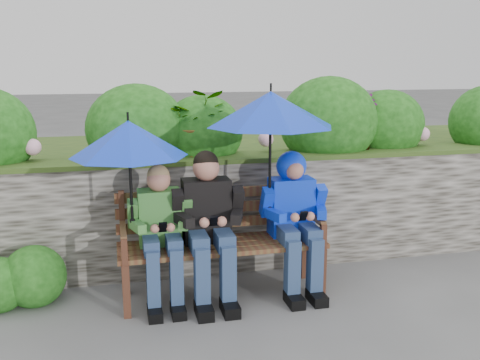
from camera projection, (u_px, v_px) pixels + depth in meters
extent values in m
plane|color=#525252|center=(243.00, 300.00, 4.23)|extent=(60.00, 60.00, 0.00)
cube|color=#332F28|center=(223.00, 214.00, 4.83)|extent=(8.00, 0.40, 1.00)
cube|color=#27431B|center=(223.00, 158.00, 4.72)|extent=(8.00, 0.42, 0.04)
cube|color=#27431B|center=(202.00, 186.00, 5.97)|extent=(8.00, 2.00, 0.96)
ellipsoid|color=#15430F|center=(137.00, 129.00, 4.68)|extent=(0.88, 0.71, 0.79)
ellipsoid|color=#15430F|center=(202.00, 132.00, 4.83)|extent=(0.74, 0.59, 0.67)
ellipsoid|color=#15430F|center=(329.00, 122.00, 5.07)|extent=(0.95, 0.76, 0.86)
ellipsoid|color=#15430F|center=(386.00, 125.00, 5.30)|extent=(0.77, 0.62, 0.70)
sphere|color=#E6A4C3|center=(33.00, 147.00, 4.42)|extent=(0.14, 0.14, 0.14)
sphere|color=#E6A4C3|center=(266.00, 139.00, 4.88)|extent=(0.14, 0.14, 0.14)
sphere|color=#E6A4C3|center=(423.00, 134.00, 5.24)|extent=(0.14, 0.14, 0.14)
imported|color=#15430F|center=(196.00, 122.00, 4.70)|extent=(0.52, 0.45, 0.58)
imported|color=#15430F|center=(359.00, 120.00, 5.06)|extent=(0.31, 0.31, 0.55)
sphere|color=#15430F|center=(34.00, 277.00, 4.15)|extent=(0.49, 0.49, 0.49)
cube|color=#47271A|center=(126.00, 292.00, 3.89)|extent=(0.05, 0.05, 0.41)
cube|color=#47271A|center=(125.00, 271.00, 4.28)|extent=(0.05, 0.05, 0.41)
cube|color=#47271A|center=(322.00, 273.00, 4.24)|extent=(0.05, 0.05, 0.41)
cube|color=#47271A|center=(304.00, 255.00, 4.62)|extent=(0.05, 0.05, 0.41)
cube|color=#5A301E|center=(227.00, 253.00, 4.05)|extent=(1.63, 0.09, 0.04)
cube|color=#5A301E|center=(224.00, 248.00, 4.16)|extent=(1.63, 0.09, 0.04)
cube|color=#5A301E|center=(221.00, 243.00, 4.27)|extent=(1.63, 0.09, 0.04)
cube|color=#5A301E|center=(218.00, 238.00, 4.38)|extent=(1.63, 0.09, 0.04)
cube|color=#47271A|center=(122.00, 219.00, 4.20)|extent=(0.05, 0.05, 0.45)
cube|color=#5A301E|center=(123.00, 230.00, 4.00)|extent=(0.05, 0.42, 0.04)
cube|color=#47271A|center=(124.00, 252.00, 3.82)|extent=(0.05, 0.05, 0.20)
cube|color=#47271A|center=(305.00, 207.00, 4.55)|extent=(0.05, 0.05, 0.45)
cube|color=#5A301E|center=(314.00, 217.00, 4.34)|extent=(0.05, 0.42, 0.04)
cube|color=#47271A|center=(323.00, 237.00, 4.17)|extent=(0.05, 0.05, 0.20)
cube|color=#5A301E|center=(217.00, 223.00, 4.40)|extent=(1.63, 0.03, 0.08)
cube|color=#5A301E|center=(217.00, 208.00, 4.38)|extent=(1.63, 0.03, 0.08)
cube|color=#5A301E|center=(217.00, 193.00, 4.35)|extent=(1.63, 0.03, 0.08)
cube|color=#37873D|center=(160.00, 217.00, 4.14)|extent=(0.32, 0.19, 0.44)
sphere|color=#BA7661|center=(158.00, 180.00, 4.06)|extent=(0.18, 0.18, 0.18)
sphere|color=#9F7E51|center=(158.00, 176.00, 4.06)|extent=(0.17, 0.17, 0.17)
cube|color=navy|center=(151.00, 244.00, 4.01)|extent=(0.11, 0.30, 0.11)
cube|color=navy|center=(153.00, 283.00, 3.92)|extent=(0.10, 0.10, 0.50)
cube|color=black|center=(155.00, 313.00, 3.92)|extent=(0.10, 0.21, 0.08)
cube|color=navy|center=(173.00, 242.00, 4.05)|extent=(0.11, 0.30, 0.11)
cube|color=navy|center=(177.00, 281.00, 3.96)|extent=(0.10, 0.10, 0.50)
cube|color=black|center=(178.00, 311.00, 3.95)|extent=(0.10, 0.21, 0.08)
cube|color=#37873D|center=(133.00, 213.00, 4.04)|extent=(0.08, 0.17, 0.24)
cube|color=#37873D|center=(138.00, 226.00, 3.94)|extent=(0.12, 0.20, 0.07)
sphere|color=#BA7661|center=(155.00, 229.00, 3.89)|extent=(0.07, 0.07, 0.07)
cube|color=#37873D|center=(186.00, 210.00, 4.13)|extent=(0.08, 0.17, 0.24)
cube|color=#37873D|center=(185.00, 223.00, 4.02)|extent=(0.12, 0.20, 0.07)
sphere|color=#BA7661|center=(171.00, 227.00, 3.92)|extent=(0.07, 0.07, 0.07)
cube|color=black|center=(163.00, 227.00, 3.89)|extent=(0.06, 0.07, 0.09)
cube|color=black|center=(206.00, 210.00, 4.22)|extent=(0.37, 0.22, 0.50)
sphere|color=#BA7661|center=(206.00, 168.00, 4.13)|extent=(0.21, 0.21, 0.21)
sphere|color=black|center=(206.00, 163.00, 4.13)|extent=(0.20, 0.20, 0.20)
cube|color=navy|center=(198.00, 240.00, 4.07)|extent=(0.13, 0.35, 0.13)
cube|color=navy|center=(202.00, 280.00, 3.96)|extent=(0.11, 0.12, 0.51)
cube|color=black|center=(204.00, 311.00, 3.94)|extent=(0.12, 0.24, 0.09)
cube|color=navy|center=(223.00, 238.00, 4.12)|extent=(0.13, 0.35, 0.13)
cube|color=navy|center=(228.00, 278.00, 4.01)|extent=(0.11, 0.12, 0.51)
cube|color=black|center=(230.00, 308.00, 3.99)|extent=(0.12, 0.24, 0.09)
cube|color=black|center=(177.00, 206.00, 4.10)|extent=(0.09, 0.20, 0.28)
cube|color=black|center=(184.00, 220.00, 3.99)|extent=(0.14, 0.23, 0.08)
sphere|color=#BA7661|center=(204.00, 223.00, 3.93)|extent=(0.08, 0.08, 0.08)
cube|color=black|center=(237.00, 202.00, 4.21)|extent=(0.09, 0.20, 0.28)
cube|color=black|center=(237.00, 217.00, 4.08)|extent=(0.14, 0.23, 0.08)
sphere|color=#BA7661|center=(222.00, 221.00, 3.96)|extent=(0.08, 0.08, 0.08)
cube|color=black|center=(213.00, 221.00, 3.93)|extent=(0.06, 0.07, 0.09)
cube|color=#1727CB|center=(291.00, 206.00, 4.38)|extent=(0.35, 0.21, 0.47)
sphere|color=#BA7661|center=(293.00, 168.00, 4.29)|extent=(0.20, 0.20, 0.20)
sphere|color=#1727CB|center=(291.00, 166.00, 4.32)|extent=(0.25, 0.25, 0.25)
sphere|color=#BA7661|center=(295.00, 170.00, 4.25)|extent=(0.15, 0.15, 0.15)
cube|color=navy|center=(286.00, 234.00, 4.24)|extent=(0.12, 0.33, 0.12)
cube|color=navy|center=(292.00, 271.00, 4.14)|extent=(0.10, 0.11, 0.51)
cube|color=black|center=(294.00, 300.00, 4.13)|extent=(0.11, 0.23, 0.08)
cube|color=navy|center=(308.00, 232.00, 4.29)|extent=(0.12, 0.33, 0.12)
cube|color=navy|center=(315.00, 269.00, 4.18)|extent=(0.10, 0.11, 0.51)
cube|color=black|center=(317.00, 298.00, 4.17)|extent=(0.11, 0.23, 0.08)
cube|color=#1727CB|center=(267.00, 202.00, 4.27)|extent=(0.08, 0.19, 0.26)
cube|color=#1727CB|center=(275.00, 215.00, 4.17)|extent=(0.13, 0.22, 0.07)
sphere|color=#BA7661|center=(295.00, 217.00, 4.11)|extent=(0.07, 0.07, 0.07)
cube|color=#1727CB|center=(319.00, 199.00, 4.37)|extent=(0.08, 0.19, 0.26)
cube|color=#1727CB|center=(321.00, 212.00, 4.25)|extent=(0.13, 0.22, 0.07)
sphere|color=#BA7661|center=(310.00, 216.00, 4.13)|extent=(0.07, 0.07, 0.07)
cube|color=black|center=(303.00, 216.00, 4.11)|extent=(0.06, 0.07, 0.09)
cone|color=#0D33CD|center=(129.00, 139.00, 3.84)|extent=(0.85, 0.85, 0.26)
cylinder|color=black|center=(128.00, 116.00, 3.81)|extent=(0.02, 0.02, 0.06)
cylinder|color=black|center=(131.00, 180.00, 3.91)|extent=(0.02, 0.02, 0.62)
sphere|color=black|center=(132.00, 221.00, 3.97)|extent=(0.04, 0.04, 0.04)
cone|color=#0D33CD|center=(271.00, 109.00, 4.09)|extent=(1.00, 1.00, 0.27)
cylinder|color=black|center=(271.00, 87.00, 4.06)|extent=(0.02, 0.02, 0.06)
cylinder|color=black|center=(270.00, 159.00, 4.18)|extent=(0.02, 0.02, 0.78)
sphere|color=black|center=(269.00, 208.00, 4.26)|extent=(0.04, 0.04, 0.04)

